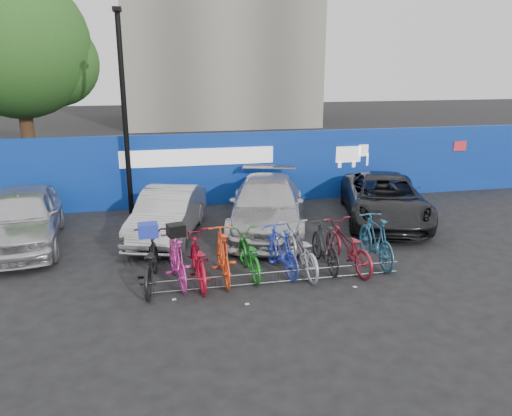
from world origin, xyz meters
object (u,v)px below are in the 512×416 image
object	(u,v)px
car_0	(22,218)
bike_2	(198,259)
bike_5	(281,250)
bike_rack	(276,277)
car_2	(267,205)
bike_4	(248,254)
tree	(24,49)
car_3	(384,199)
lamppost	(124,109)
bike_6	(301,250)
bike_7	(325,245)
bike_8	(348,246)
bike_1	(177,260)
bike_0	(150,261)
bike_3	(223,255)
bike_9	(376,240)
car_1	(168,214)

from	to	relation	value
car_0	bike_2	size ratio (longest dim) A/B	2.24
bike_5	bike_rack	bearing A→B (deg)	57.55
car_2	bike_4	distance (m)	3.19
tree	car_3	bearing A→B (deg)	-32.07
lamppost	bike_6	xyz separation A→B (m)	(3.89, -5.47, -2.74)
bike_7	bike_8	world-z (taller)	bike_7
tree	bike_8	world-z (taller)	tree
bike_1	car_3	bearing A→B (deg)	-160.33
bike_4	bike_5	xyz separation A→B (m)	(0.73, -0.05, 0.06)
bike_0	bike_5	bearing A→B (deg)	-171.80
bike_2	bike_3	world-z (taller)	bike_3
tree	bike_4	xyz separation A→B (m)	(6.29, -10.00, -4.59)
bike_3	bike_7	distance (m)	2.41
bike_1	car_2	bearing A→B (deg)	-138.07
bike_3	bike_7	bearing A→B (deg)	-175.66
car_2	bike_5	xyz separation A→B (m)	(-0.39, -3.02, -0.18)
bike_9	bike_rack	bearing A→B (deg)	15.48
bike_6	bike_3	bearing A→B (deg)	-2.09
bike_7	car_1	bearing A→B (deg)	-40.13
bike_1	bike_8	size ratio (longest dim) A/B	0.89
lamppost	bike_3	xyz separation A→B (m)	(2.12, -5.52, -2.70)
bike_0	bike_8	bearing A→B (deg)	-174.00
car_2	bike_4	world-z (taller)	car_2
lamppost	tree	bearing A→B (deg)	127.51
bike_0	bike_5	distance (m)	2.89
car_0	bike_8	distance (m)	8.26
bike_6	bike_4	bearing A→B (deg)	-9.76
tree	bike_2	bearing A→B (deg)	-63.30
bike_1	tree	bearing A→B (deg)	-72.82
bike_3	bike_9	size ratio (longest dim) A/B	0.98
car_0	bike_8	bearing A→B (deg)	-28.09
lamppost	bike_6	size ratio (longest dim) A/B	3.03
car_0	car_2	size ratio (longest dim) A/B	0.90
car_0	bike_1	xyz separation A→B (m)	(3.76, -3.19, -0.22)
bike_0	bike_9	world-z (taller)	bike_9
bike_rack	bike_0	distance (m)	2.71
bike_rack	bike_4	size ratio (longest dim) A/B	3.05
bike_rack	bike_6	xyz separation A→B (m)	(0.69, 0.53, 0.37)
lamppost	car_2	distance (m)	5.17
bike_5	bike_6	world-z (taller)	bike_5
car_0	bike_8	size ratio (longest dim) A/B	2.19
bike_5	bike_9	xyz separation A→B (m)	(2.33, 0.05, 0.04)
lamppost	bike_1	xyz separation A→B (m)	(1.13, -5.54, -2.73)
car_2	lamppost	bearing A→B (deg)	163.20
bike_4	bike_7	bearing A→B (deg)	176.51
bike_rack	car_1	distance (m)	4.19
bike_4	bike_8	bearing A→B (deg)	172.92
bike_9	bike_4	bearing A→B (deg)	1.15
car_0	bike_0	distance (m)	4.50
bike_1	bike_4	size ratio (longest dim) A/B	0.99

